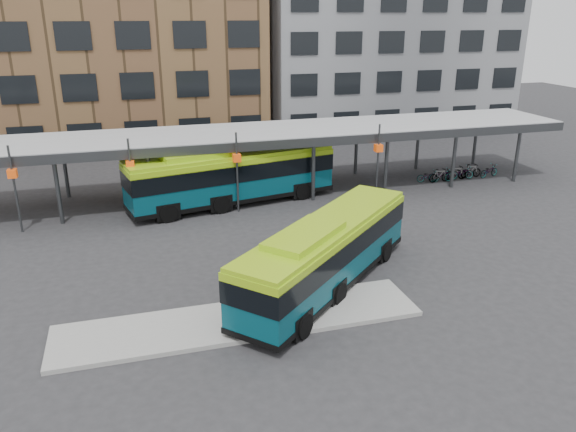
# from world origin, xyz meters

# --- Properties ---
(ground) EXTENTS (120.00, 120.00, 0.00)m
(ground) POSITION_xyz_m (0.00, 0.00, 0.00)
(ground) COLOR #28282B
(ground) RESTS_ON ground
(boarding_island) EXTENTS (14.00, 3.00, 0.18)m
(boarding_island) POSITION_xyz_m (-5.50, -3.00, 0.09)
(boarding_island) COLOR gray
(boarding_island) RESTS_ON ground
(canopy) EXTENTS (40.00, 6.53, 4.80)m
(canopy) POSITION_xyz_m (-0.06, 12.87, 3.91)
(canopy) COLOR #999B9E
(canopy) RESTS_ON ground
(building_brick) EXTENTS (26.00, 14.00, 22.00)m
(building_brick) POSITION_xyz_m (-10.00, 32.00, 11.00)
(building_brick) COLOR brown
(building_brick) RESTS_ON ground
(building_grey) EXTENTS (24.00, 14.00, 20.00)m
(building_grey) POSITION_xyz_m (16.00, 32.00, 10.00)
(building_grey) COLOR slate
(building_grey) RESTS_ON ground
(bus_front) EXTENTS (10.28, 9.72, 3.22)m
(bus_front) POSITION_xyz_m (-1.33, -1.08, 1.68)
(bus_front) COLOR #07414F
(bus_front) RESTS_ON ground
(bus_rear) EXTENTS (13.20, 5.34, 3.56)m
(bus_rear) POSITION_xyz_m (-3.08, 11.18, 1.85)
(bus_rear) COLOR #07414F
(bus_rear) RESTS_ON ground
(pedestrian) EXTENTS (0.41, 0.64, 1.62)m
(pedestrian) POSITION_xyz_m (-3.11, -3.26, 1.00)
(pedestrian) COLOR black
(pedestrian) RESTS_ON boarding_island
(bike_rack) EXTENTS (6.66, 1.10, 1.01)m
(bike_rack) POSITION_xyz_m (13.26, 11.96, 0.48)
(bike_rack) COLOR slate
(bike_rack) RESTS_ON ground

